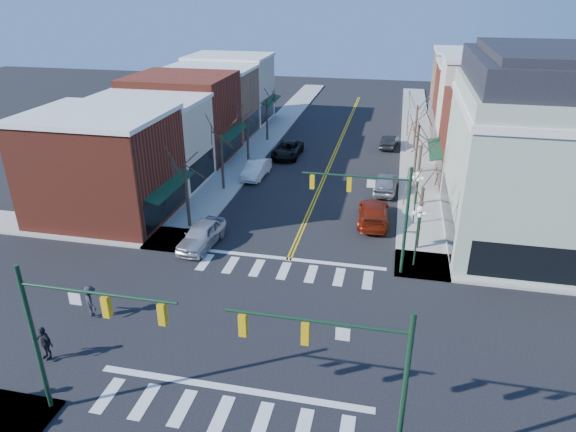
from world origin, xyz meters
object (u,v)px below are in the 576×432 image
Objects in this scene: car_left_mid at (256,169)px; car_right_near at (373,213)px; lamppost_midblock at (417,189)px; lamppost_corner at (418,226)px; pedestrian_dark_b at (91,301)px; victorian_corner at (548,150)px; car_right_far at (389,141)px; car_right_mid at (386,183)px; pedestrian_dark_a at (45,343)px; car_left_near at (202,235)px; car_left_far at (288,149)px.

car_left_mid is 0.85× the size of car_right_near.
lamppost_corner is at bearing -90.00° from lamppost_midblock.
pedestrian_dark_b is at bearing -151.62° from lamppost_corner.
car_right_far is at bearing 117.52° from victorian_corner.
car_right_mid is 2.80× the size of pedestrian_dark_a.
lamppost_corner reaches higher than pedestrian_dark_a.
car_left_near is at bearing 91.80° from pedestrian_dark_a.
car_left_far is (-13.00, 21.13, -2.18)m from lamppost_corner.
pedestrian_dark_a is (-17.71, -19.63, -1.91)m from lamppost_midblock.
lamppost_corner is (-8.30, -6.00, -3.70)m from victorian_corner.
car_left_near is 13.40m from pedestrian_dark_a.
car_right_far is (0.54, 20.37, -0.11)m from car_right_near.
lamppost_midblock is 2.40× the size of pedestrian_dark_a.
car_right_far is (12.11, 12.42, -0.08)m from car_left_mid.
lamppost_midblock is 0.99× the size of car_right_far.
victorian_corner is at bearing -34.58° from car_left_far.
pedestrian_dark_b is (-17.48, -15.94, -1.89)m from lamppost_midblock.
car_right_far is (12.11, 26.79, -0.13)m from car_left_near.
car_left_mid is (-22.90, 8.29, -5.85)m from victorian_corner.
pedestrian_dark_a reaches higher than car_left_near.
pedestrian_dark_a reaches higher than car_left_far.
victorian_corner reaches higher than car_right_near.
car_left_mid is 23.91m from pedestrian_dark_b.
car_right_mid is at bearing 100.23° from lamppost_corner.
car_left_far is (-21.30, 15.13, -5.87)m from victorian_corner.
car_left_near is (-22.90, -6.09, -5.80)m from victorian_corner.
pedestrian_dark_a is at bearing -132.07° from lamppost_midblock.
victorian_corner is 3.25× the size of car_right_far.
car_left_far is at bearing 131.63° from lamppost_midblock.
car_right_mid is (-10.66, 7.06, -5.80)m from victorian_corner.
car_right_mid reaches higher than car_right_near.
car_right_mid reaches higher than car_right_far.
pedestrian_dark_a is (-14.69, -19.46, 0.22)m from car_right_near.
car_left_mid is at bearing -2.46° from car_right_mid.
car_left_mid is at bearing -36.97° from car_right_near.
car_left_near is 2.79× the size of pedestrian_dark_a.
victorian_corner is at bearing -3.45° from lamppost_midblock.
lamppost_midblock is at bearing -25.49° from car_left_mid.
lamppost_midblock is at bearing -179.25° from car_right_near.
lamppost_midblock is at bearing 176.55° from victorian_corner.
lamppost_midblock reaches higher than car_right_far.
car_left_far is (1.60, 21.22, -0.07)m from car_left_near.
car_left_near is at bearing 72.81° from car_right_far.
car_left_mid is 0.97× the size of car_right_mid.
pedestrian_dark_b is at bearing -137.63° from lamppost_midblock.
car_left_near is 17.97m from car_right_mid.
lamppost_midblock is at bearing 90.00° from lamppost_corner.
pedestrian_dark_b is (0.23, 3.68, 0.02)m from pedestrian_dark_a.
pedestrian_dark_b reaches higher than car_left_far.
lamppost_corner is 14.75m from car_left_near.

